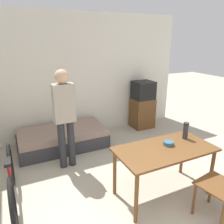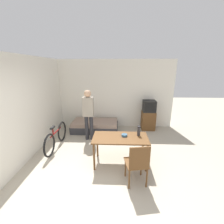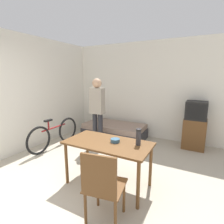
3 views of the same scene
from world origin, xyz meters
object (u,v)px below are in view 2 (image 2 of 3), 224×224
at_px(person_standing, 88,112).
at_px(tv, 148,115).
at_px(wooden_chair, 138,163).
at_px(thermos_flask, 139,130).
at_px(dining_table, 120,140).
at_px(bicycle, 56,137).
at_px(daybed, 95,126).
at_px(mate_bowl, 124,135).

bearing_deg(person_standing, tv, 24.21).
bearing_deg(person_standing, wooden_chair, -55.96).
bearing_deg(thermos_flask, tv, 72.71).
bearing_deg(dining_table, wooden_chair, -65.04).
bearing_deg(tv, bicycle, -153.08).
bearing_deg(thermos_flask, person_standing, 141.59).
distance_m(tv, dining_table, 2.56).
xyz_separation_m(daybed, mate_bowl, (1.05, -2.00, 0.57)).
bearing_deg(dining_table, thermos_flask, 14.78).
distance_m(tv, person_standing, 2.42).
relative_size(dining_table, person_standing, 0.80).
bearing_deg(tv, wooden_chair, -104.62).
distance_m(bicycle, thermos_flask, 2.54).
xyz_separation_m(daybed, thermos_flask, (1.41, -1.94, 0.68)).
bearing_deg(thermos_flask, bicycle, 165.89).
distance_m(daybed, wooden_chair, 3.10).
xyz_separation_m(person_standing, thermos_flask, (1.50, -1.19, -0.12)).
bearing_deg(bicycle, daybed, 53.33).
bearing_deg(thermos_flask, mate_bowl, -169.84).
bearing_deg(dining_table, mate_bowl, 29.53).
relative_size(daybed, tv, 1.50).
height_order(dining_table, mate_bowl, mate_bowl).
bearing_deg(bicycle, wooden_chair, -32.61).
relative_size(wooden_chair, person_standing, 0.56).
distance_m(person_standing, thermos_flask, 1.92).
relative_size(tv, wooden_chair, 1.23).
height_order(daybed, thermos_flask, thermos_flask).
height_order(daybed, dining_table, dining_table).
relative_size(daybed, mate_bowl, 12.07).
relative_size(dining_table, wooden_chair, 1.42).
xyz_separation_m(daybed, bicycle, (-0.99, -1.33, 0.14)).
xyz_separation_m(tv, thermos_flask, (-0.67, -2.17, 0.30)).
relative_size(bicycle, mate_bowl, 11.05).
height_order(dining_table, bicycle, bicycle).
distance_m(person_standing, mate_bowl, 1.71).
bearing_deg(bicycle, thermos_flask, -14.11).
relative_size(dining_table, bicycle, 0.85).
relative_size(bicycle, person_standing, 0.94).
xyz_separation_m(wooden_chair, bicycle, (-2.29, 1.47, -0.20)).
xyz_separation_m(dining_table, person_standing, (-1.04, 1.31, 0.35)).
bearing_deg(tv, daybed, -173.68).
relative_size(thermos_flask, mate_bowl, 1.72).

